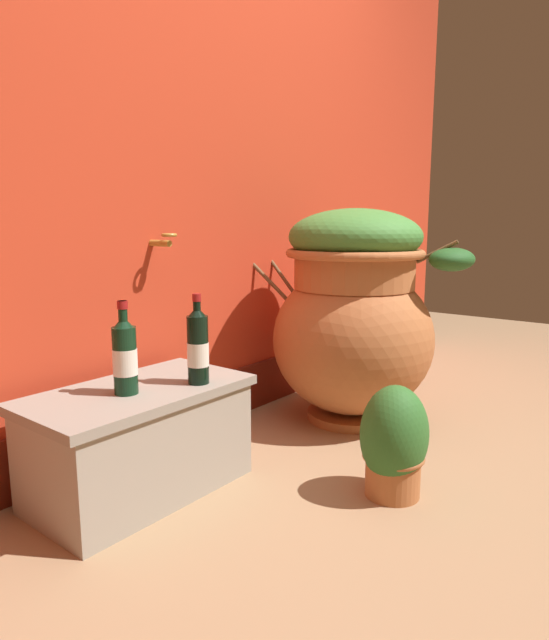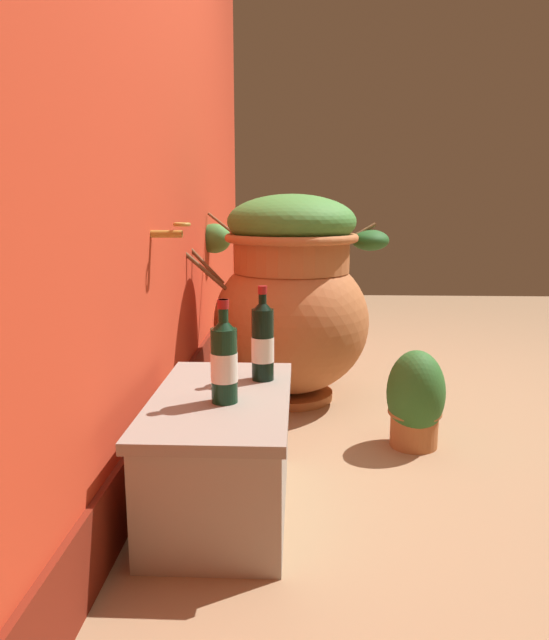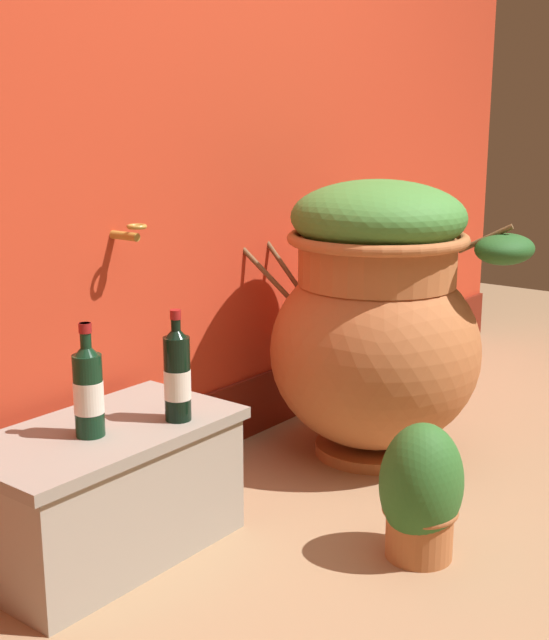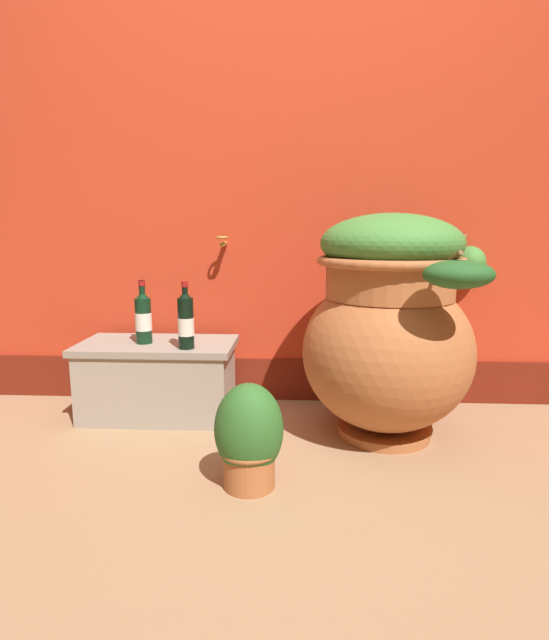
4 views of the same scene
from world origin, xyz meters
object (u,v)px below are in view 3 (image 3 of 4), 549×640
at_px(terracotta_urn, 374,317).
at_px(potted_shrub, 421,494).
at_px(wine_bottle_left, 88,388).
at_px(wine_bottle_middle, 177,373).

bearing_deg(terracotta_urn, potted_shrub, -138.06).
height_order(terracotta_urn, potted_shrub, terracotta_urn).
bearing_deg(wine_bottle_left, terracotta_urn, -8.34).
bearing_deg(potted_shrub, wine_bottle_middle, 121.15).
distance_m(wine_bottle_middle, potted_shrub, 0.69).
xyz_separation_m(wine_bottle_middle, potted_shrub, (0.32, -0.54, -0.30)).
distance_m(wine_bottle_left, potted_shrub, 0.88).
xyz_separation_m(wine_bottle_left, potted_shrub, (0.54, -0.63, -0.30)).
bearing_deg(potted_shrub, wine_bottle_left, 130.58).
relative_size(wine_bottle_left, wine_bottle_middle, 0.98).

